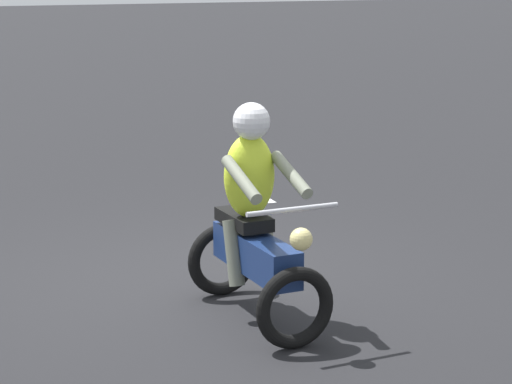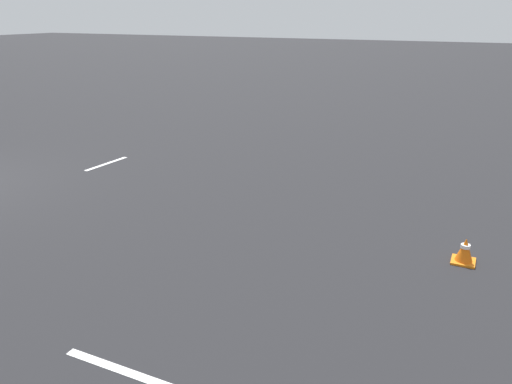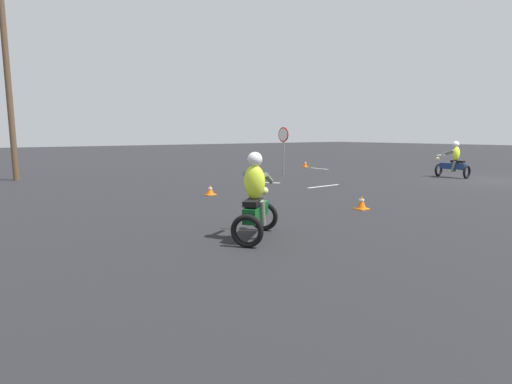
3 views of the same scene
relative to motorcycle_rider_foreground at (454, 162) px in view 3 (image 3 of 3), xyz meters
The scene contains 12 objects.
ground_plane 1.20m from the motorcycle_rider_foreground, behind, with size 120.00×120.00×0.00m, color black.
motorcycle_rider_foreground is the anchor object (origin of this frame).
motorcycle_rider_background 14.08m from the motorcycle_rider_foreground, 102.49° to the left, with size 1.34×1.47×1.66m.
stop_sign 7.85m from the motorcycle_rider_foreground, 44.37° to the left, with size 0.70×0.08×2.30m.
traffic_cone_near_left 9.99m from the motorcycle_rider_foreground, 79.53° to the left, with size 0.32×0.32×0.44m.
traffic_cone_near_right 11.80m from the motorcycle_rider_foreground, 79.04° to the left, with size 0.32×0.32×0.32m.
traffic_cone_mid_center 8.37m from the motorcycle_rider_foreground, ahead, with size 0.32×0.32×0.39m.
traffic_cone_mid_left 9.98m from the motorcycle_rider_foreground, 103.77° to the left, with size 0.32×0.32×0.37m.
lane_stripe_e 7.23m from the motorcycle_rider_foreground, 10.96° to the left, with size 0.10×1.39×0.01m, color silver.
lane_stripe_n 7.18m from the motorcycle_rider_foreground, 77.94° to the left, with size 0.10×1.68×0.01m, color silver.
lane_stripe_s 4.51m from the motorcycle_rider_foreground, 66.14° to the right, with size 0.10×1.60×0.01m, color silver.
utility_pole_near 19.77m from the motorcycle_rider_foreground, 55.73° to the left, with size 0.24×0.24×8.97m, color brown.
Camera 3 is at (-7.97, 18.34, 1.99)m, focal length 28.00 mm.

